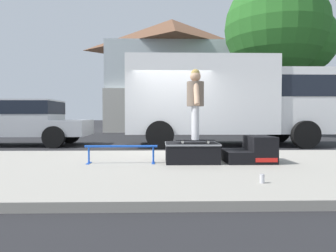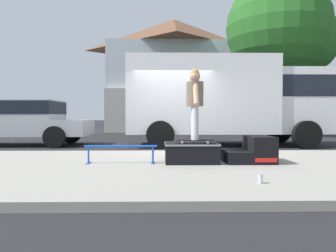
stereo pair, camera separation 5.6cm
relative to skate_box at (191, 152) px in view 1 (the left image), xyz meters
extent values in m
plane|color=black|center=(-0.24, 2.63, -0.33)|extent=(140.00, 140.00, 0.00)
cube|color=gray|center=(-0.24, -0.37, -0.27)|extent=(50.00, 5.00, 0.12)
cube|color=black|center=(0.00, 0.00, -0.01)|extent=(1.03, 0.80, 0.39)
cube|color=gray|center=(0.00, 0.00, 0.17)|extent=(1.05, 0.82, 0.03)
cube|color=black|center=(0.91, 0.00, -0.09)|extent=(0.48, 0.82, 0.24)
cube|color=black|center=(1.38, 0.00, 0.05)|extent=(0.48, 0.82, 0.52)
cube|color=red|center=(1.38, -0.42, -0.11)|extent=(0.42, 0.01, 0.08)
cylinder|color=blue|center=(-1.39, -0.12, 0.13)|extent=(1.42, 0.04, 0.04)
cylinder|color=blue|center=(-2.02, -0.12, -0.04)|extent=(0.04, 0.04, 0.33)
cube|color=blue|center=(-2.02, -0.12, -0.20)|extent=(0.06, 0.28, 0.01)
cylinder|color=blue|center=(-0.76, -0.12, -0.04)|extent=(0.04, 0.04, 0.33)
cube|color=blue|center=(-0.76, -0.12, -0.20)|extent=(0.06, 0.28, 0.01)
cube|color=black|center=(0.07, -0.05, 0.24)|extent=(0.79, 0.26, 0.02)
cylinder|color=silver|center=(0.32, 0.02, 0.21)|extent=(0.05, 0.03, 0.05)
cylinder|color=silver|center=(0.31, -0.16, 0.21)|extent=(0.05, 0.03, 0.05)
cylinder|color=silver|center=(-0.17, 0.06, 0.21)|extent=(0.05, 0.03, 0.05)
cylinder|color=silver|center=(-0.19, -0.12, 0.21)|extent=(0.05, 0.03, 0.05)
cylinder|color=silver|center=(0.07, 0.04, 0.58)|extent=(0.14, 0.14, 0.67)
cylinder|color=silver|center=(0.07, -0.14, 0.58)|extent=(0.14, 0.14, 0.67)
cylinder|color=#726051|center=(0.07, -0.05, 1.16)|extent=(0.34, 0.34, 0.48)
cylinder|color=tan|center=(0.07, 0.16, 1.14)|extent=(0.11, 0.29, 0.46)
cylinder|color=tan|center=(0.07, -0.26, 1.14)|extent=(0.11, 0.29, 0.46)
sphere|color=tan|center=(0.07, -0.05, 1.50)|extent=(0.21, 0.21, 0.21)
sphere|color=tan|center=(0.07, -0.05, 1.56)|extent=(0.17, 0.17, 0.17)
cylinder|color=silver|center=(0.78, -1.98, -0.15)|extent=(0.07, 0.07, 0.12)
cylinder|color=silver|center=(0.78, -1.98, -0.08)|extent=(0.06, 0.06, 0.00)
cube|color=white|center=(0.76, 4.83, 1.42)|extent=(5.00, 2.35, 2.60)
cube|color=white|center=(4.21, 4.83, 1.22)|extent=(1.90, 2.16, 2.20)
cube|color=black|center=(4.21, 4.83, 1.71)|extent=(1.92, 2.19, 0.70)
cylinder|color=black|center=(4.05, 6.01, 0.12)|extent=(0.90, 0.28, 0.90)
cylinder|color=black|center=(4.05, 3.66, 0.12)|extent=(0.90, 0.28, 0.90)
cylinder|color=black|center=(-0.64, 6.01, 0.12)|extent=(0.90, 0.28, 0.90)
cylinder|color=black|center=(-0.64, 3.66, 0.12)|extent=(0.90, 0.28, 0.90)
cube|color=#B2B5BA|center=(-3.74, 4.92, 0.31)|extent=(1.10, 1.85, 0.55)
cube|color=#B2B5BA|center=(-5.29, 4.92, 0.66)|extent=(2.00, 1.85, 1.25)
cube|color=black|center=(-5.29, 4.92, 1.01)|extent=(2.02, 1.87, 0.45)
cylinder|color=black|center=(-4.10, 5.85, 0.03)|extent=(0.72, 0.24, 0.72)
cylinder|color=black|center=(-4.10, 4.00, 0.03)|extent=(0.72, 0.24, 0.72)
cylinder|color=brown|center=(5.36, 9.84, 1.62)|extent=(0.56, 0.56, 3.90)
sphere|color=#286623|center=(5.36, 9.84, 5.28)|extent=(5.26, 5.26, 5.26)
sphere|color=#286623|center=(6.81, 9.84, 4.62)|extent=(3.42, 3.42, 3.42)
cube|color=silver|center=(0.27, 17.60, 2.67)|extent=(9.00, 7.50, 6.00)
cube|color=#B2ADA3|center=(0.27, 13.60, 1.07)|extent=(9.00, 0.50, 2.80)
pyramid|color=brown|center=(0.27, 17.60, 6.87)|extent=(9.54, 7.95, 2.40)
camera|label=1|loc=(-0.63, -6.21, 0.72)|focal=33.26mm
camera|label=2|loc=(-0.57, -6.21, 0.72)|focal=33.26mm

